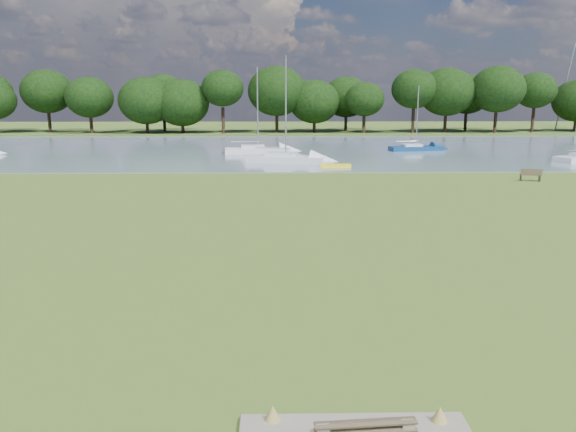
{
  "coord_description": "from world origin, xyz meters",
  "views": [
    {
      "loc": [
        -1.39,
        -22.02,
        6.03
      ],
      "look_at": [
        -1.01,
        -2.0,
        1.7
      ],
      "focal_mm": 35.0,
      "sensor_mm": 36.0,
      "label": 1
    }
  ],
  "objects_px": {
    "riverbank_bench": "(531,175)",
    "sailboat_3": "(415,147)",
    "sailboat_2": "(257,148)",
    "kayak": "(335,166)",
    "sailboat_5": "(285,156)"
  },
  "relations": [
    {
      "from": "riverbank_bench",
      "to": "kayak",
      "type": "distance_m",
      "value": 15.36
    },
    {
      "from": "sailboat_2",
      "to": "kayak",
      "type": "bearing_deg",
      "value": -63.37
    },
    {
      "from": "riverbank_bench",
      "to": "sailboat_2",
      "type": "distance_m",
      "value": 28.26
    },
    {
      "from": "kayak",
      "to": "sailboat_5",
      "type": "xyz_separation_m",
      "value": [
        -4.24,
        3.65,
        0.4
      ]
    },
    {
      "from": "riverbank_bench",
      "to": "sailboat_5",
      "type": "height_order",
      "value": "sailboat_5"
    },
    {
      "from": "sailboat_2",
      "to": "sailboat_3",
      "type": "relative_size",
      "value": 1.26
    },
    {
      "from": "kayak",
      "to": "sailboat_2",
      "type": "xyz_separation_m",
      "value": [
        -7.04,
        11.86,
        0.37
      ]
    },
    {
      "from": "kayak",
      "to": "sailboat_2",
      "type": "height_order",
      "value": "sailboat_2"
    },
    {
      "from": "sailboat_3",
      "to": "sailboat_5",
      "type": "xyz_separation_m",
      "value": [
        -14.48,
        -10.56,
        0.1
      ]
    },
    {
      "from": "sailboat_3",
      "to": "sailboat_5",
      "type": "relative_size",
      "value": 0.74
    },
    {
      "from": "kayak",
      "to": "sailboat_5",
      "type": "relative_size",
      "value": 0.28
    },
    {
      "from": "sailboat_5",
      "to": "sailboat_2",
      "type": "bearing_deg",
      "value": 124.2
    },
    {
      "from": "riverbank_bench",
      "to": "sailboat_5",
      "type": "xyz_separation_m",
      "value": [
        -17.42,
        11.53,
        0.13
      ]
    },
    {
      "from": "riverbank_bench",
      "to": "sailboat_3",
      "type": "bearing_deg",
      "value": 109.57
    },
    {
      "from": "sailboat_2",
      "to": "sailboat_5",
      "type": "distance_m",
      "value": 8.67
    }
  ]
}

